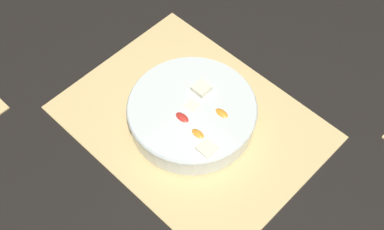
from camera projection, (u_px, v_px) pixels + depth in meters
name	position (u px, v px, depth m)	size (l,w,h in m)	color
ground_plane	(192.00, 123.00, 1.04)	(6.00, 6.00, 0.00)	black
bamboo_mat_center	(192.00, 122.00, 1.04)	(0.48, 0.37, 0.01)	#D6B775
fruit_salad_bowl	(192.00, 112.00, 1.01)	(0.25, 0.25, 0.06)	silver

